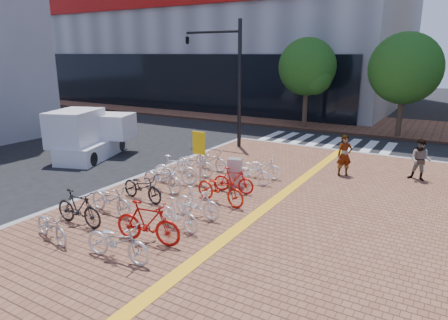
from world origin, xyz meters
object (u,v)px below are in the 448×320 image
Objects in this scene: bike_3 at (142,187)px; bike_9 at (148,223)px; pedestrian_a at (344,155)px; bike_5 at (175,170)px; bike_1 at (79,208)px; traffic_light_pole at (215,60)px; bike_12 at (220,188)px; bike_15 at (261,167)px; bike_6 at (194,163)px; bike_14 at (251,173)px; bike_8 at (117,241)px; pedestrian_b at (420,160)px; bike_0 at (51,226)px; bike_13 at (234,180)px; bike_4 at (162,178)px; bike_11 at (197,203)px; yellow_sign at (199,148)px; box_truck at (91,135)px; bike_10 at (178,214)px; bike_7 at (211,159)px; bike_2 at (111,199)px.

bike_3 is 0.96× the size of bike_9.
bike_5 is at bearing -172.69° from pedestrian_a.
traffic_light_pole reaches higher than bike_1.
bike_15 is at bearing 9.90° from bike_12.
bike_1 is at bearing -174.64° from bike_6.
bike_6 is at bearing 85.22° from bike_14.
pedestrian_b is at bearing -32.52° from bike_8.
bike_13 is at bearing -10.02° from bike_0.
bike_4 reaches higher than bike_0.
bike_11 reaches higher than bike_13.
yellow_sign is (-1.86, 2.88, 0.92)m from bike_11.
bike_8 is at bearing -139.49° from bike_3.
pedestrian_b reaches higher than bike_4.
box_truck is (-8.86, 1.31, 0.53)m from bike_13.
bike_3 is 3.37m from bike_6.
bike_15 is at bearing -9.04° from bike_14.
bike_5 is at bearing 47.70° from bike_10.
yellow_sign is 7.24m from box_truck.
bike_4 is 3.28m from bike_7.
pedestrian_a is at bearing -54.13° from bike_6.
bike_14 is 8.49m from traffic_light_pole.
bike_8 reaches higher than bike_11.
pedestrian_a is 0.37× the size of box_truck.
bike_5 reaches higher than bike_3.
bike_8 reaches higher than bike_7.
box_truck reaches higher than bike_12.
yellow_sign is (0.63, 1.50, 0.91)m from bike_4.
traffic_light_pole reaches higher than pedestrian_a.
bike_14 is (2.51, 1.48, -0.13)m from bike_5.
traffic_light_pole is (-5.04, 4.59, 4.10)m from bike_15.
bike_2 is at bearing -172.86° from bike_6.
bike_6 is at bearing 34.79° from bike_11.
pedestrian_a reaches higher than bike_6.
pedestrian_b reaches higher than bike_12.
bike_9 is 10.67m from box_truck.
pedestrian_a reaches higher than bike_8.
bike_5 is 0.97× the size of bike_9.
bike_4 is 0.97× the size of bike_12.
bike_2 is 0.28× the size of traffic_light_pole.
bike_11 is (2.63, -3.65, -0.02)m from bike_6.
bike_9 is at bearing -71.16° from yellow_sign.
bike_8 is 2.17m from bike_10.
bike_5 is at bearing 13.27° from bike_4.
yellow_sign reaches higher than pedestrian_b.
bike_9 reaches higher than bike_5.
bike_3 is 1.19× the size of bike_10.
bike_5 is at bearing 12.72° from bike_0.
box_truck is (-11.74, -2.89, 0.15)m from pedestrian_a.
bike_8 reaches higher than bike_13.
bike_14 is at bearing -166.05° from pedestrian_a.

